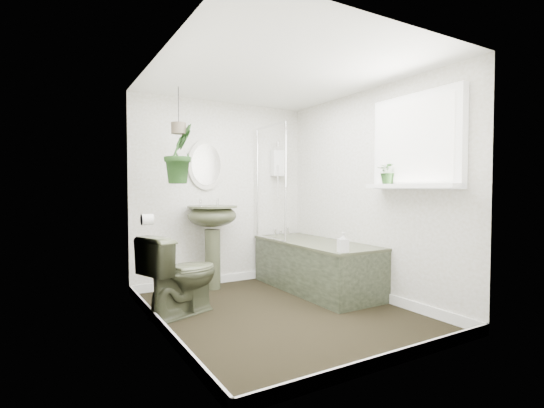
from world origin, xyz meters
TOP-DOWN VIEW (x-y plane):
  - floor at (0.00, 0.00)m, footprint 2.30×2.80m
  - ceiling at (0.00, 0.00)m, footprint 2.30×2.80m
  - wall_back at (0.00, 1.41)m, footprint 2.30×0.02m
  - wall_front at (0.00, -1.41)m, footprint 2.30×0.02m
  - wall_left at (-1.16, 0.00)m, footprint 0.02×2.80m
  - wall_right at (1.16, 0.00)m, footprint 0.02×2.80m
  - skirting at (0.00, 0.00)m, footprint 2.30×2.80m
  - bathtub at (0.80, 0.50)m, footprint 0.72×1.72m
  - bath_screen at (0.47, 0.99)m, footprint 0.04×0.72m
  - shower_box at (0.80, 1.34)m, footprint 0.20×0.10m
  - oval_mirror at (-0.23, 1.37)m, footprint 0.46×0.03m
  - wall_sconce at (-0.63, 1.36)m, footprint 0.04×0.04m
  - toilet_roll_holder at (-1.10, 0.70)m, footprint 0.11×0.11m
  - window_recess at (1.09, -0.70)m, footprint 0.08×1.00m
  - window_sill at (1.02, -0.70)m, footprint 0.18×1.00m
  - window_blinds at (1.04, -0.70)m, footprint 0.01×0.86m
  - toilet at (-0.85, 0.41)m, footprint 0.86×0.67m
  - pedestal_sink at (-0.23, 1.17)m, footprint 0.61×0.52m
  - sill_plant at (1.04, -0.40)m, footprint 0.28×0.26m
  - hanging_plant at (-0.70, 0.95)m, footprint 0.45×0.46m
  - soap_bottle at (0.55, -0.29)m, footprint 0.11×0.11m
  - hanging_pot at (-0.70, 0.95)m, footprint 0.16×0.16m

SIDE VIEW (x-z plane):
  - floor at x=0.00m, z-range -0.02..0.00m
  - skirting at x=0.00m, z-range 0.00..0.10m
  - bathtub at x=0.80m, z-range 0.00..0.58m
  - toilet at x=-0.85m, z-range 0.00..0.77m
  - pedestal_sink at x=-0.23m, z-range 0.00..1.01m
  - soap_bottle at x=0.55m, z-range 0.58..0.78m
  - toilet_roll_holder at x=-1.10m, z-range 0.84..0.96m
  - wall_back at x=0.00m, z-range 0.00..2.30m
  - wall_front at x=0.00m, z-range 0.00..2.30m
  - wall_left at x=-1.16m, z-range 0.00..2.30m
  - wall_right at x=1.16m, z-range 0.00..2.30m
  - window_sill at x=1.02m, z-range 1.21..1.25m
  - bath_screen at x=0.47m, z-range 0.58..1.98m
  - sill_plant at x=1.04m, z-range 1.25..1.51m
  - wall_sconce at x=-0.63m, z-range 1.29..1.51m
  - oval_mirror at x=-0.23m, z-range 1.19..1.81m
  - shower_box at x=0.80m, z-range 1.38..1.73m
  - hanging_plant at x=-0.70m, z-range 1.26..1.92m
  - window_recess at x=1.09m, z-range 1.20..2.10m
  - window_blinds at x=1.04m, z-range 1.27..2.03m
  - hanging_pot at x=-0.70m, z-range 1.80..1.92m
  - ceiling at x=0.00m, z-range 2.30..2.32m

